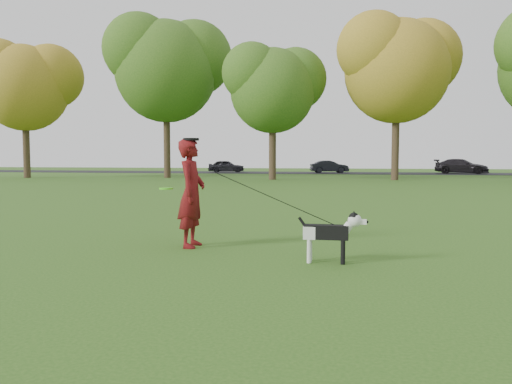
% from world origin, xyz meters
% --- Properties ---
extents(ground, '(120.00, 120.00, 0.00)m').
position_xyz_m(ground, '(0.00, 0.00, 0.00)').
color(ground, '#285116').
rests_on(ground, ground).
extents(road, '(120.00, 7.00, 0.02)m').
position_xyz_m(road, '(0.00, 40.00, 0.01)').
color(road, black).
rests_on(road, ground).
extents(man, '(0.45, 0.67, 1.80)m').
position_xyz_m(man, '(-1.36, 0.46, 0.90)').
color(man, '#500B0E').
rests_on(man, ground).
extents(dog, '(0.99, 0.20, 0.75)m').
position_xyz_m(dog, '(0.98, -0.38, 0.46)').
color(dog, black).
rests_on(dog, ground).
extents(car_left, '(3.67, 1.87, 1.20)m').
position_xyz_m(car_left, '(-10.89, 40.00, 0.62)').
color(car_left, black).
rests_on(car_left, road).
extents(car_mid, '(3.74, 2.14, 1.16)m').
position_xyz_m(car_mid, '(-0.89, 40.00, 0.60)').
color(car_mid, black).
rests_on(car_mid, road).
extents(car_right, '(4.91, 3.06, 1.33)m').
position_xyz_m(car_right, '(10.86, 40.00, 0.68)').
color(car_right, black).
rests_on(car_right, road).
extents(man_held_items, '(3.02, 0.98, 1.31)m').
position_xyz_m(man_held_items, '(0.09, 0.01, 0.88)').
color(man_held_items, '#54F21E').
rests_on(man_held_items, ground).
extents(tree_row, '(51.74, 8.86, 12.01)m').
position_xyz_m(tree_row, '(-1.43, 26.07, 7.41)').
color(tree_row, '#38281C').
rests_on(tree_row, ground).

